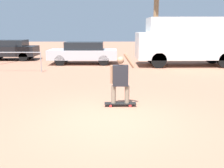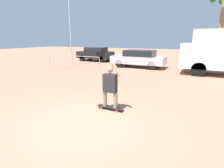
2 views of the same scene
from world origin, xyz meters
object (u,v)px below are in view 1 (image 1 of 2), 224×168
skateboard (120,104)px  camper_van (190,40)px  parked_car_silver (83,52)px  parked_car_black (11,49)px  person_skateboarder (120,78)px

skateboard → camper_van: bearing=61.0°
camper_van → parked_car_silver: camper_van is taller
skateboard → parked_car_black: (-7.62, 11.48, 0.70)m
person_skateboarder → parked_car_silver: size_ratio=0.34×
camper_van → parked_car_black: 12.69m
skateboard → parked_car_black: bearing=123.6°
skateboard → camper_van: camper_van is taller
skateboard → camper_van: 9.73m
parked_car_silver → parked_car_black: parked_car_black is taller
parked_car_silver → person_skateboarder: bearing=-77.7°
parked_car_black → parked_car_silver: bearing=-21.3°
person_skateboarder → parked_car_black: bearing=123.6°
camper_van → parked_car_black: bearing=165.9°
skateboard → parked_car_black: parked_car_black is taller
parked_car_silver → parked_car_black: bearing=158.7°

